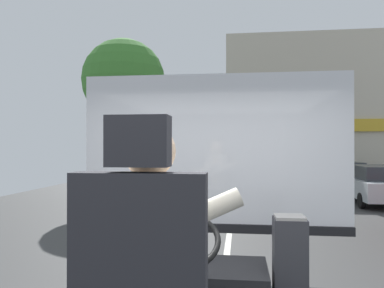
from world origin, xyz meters
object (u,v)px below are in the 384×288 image
bus_driver (152,254)px  fare_box (290,271)px  parked_car_silver (378,184)px  parked_car_blue (318,166)px  parked_car_black (342,174)px

bus_driver → fare_box: bearing=60.5°
bus_driver → parked_car_silver: (5.02, 12.14, -0.84)m
bus_driver → parked_car_blue: bearing=77.2°
parked_car_black → parked_car_blue: size_ratio=0.98×
fare_box → parked_car_black: bearing=74.5°
bus_driver → parked_car_black: 17.95m
bus_driver → parked_car_silver: bus_driver is taller
parked_car_silver → parked_car_blue: (0.03, 10.09, 0.09)m
bus_driver → parked_car_blue: (5.05, 22.23, -0.75)m
fare_box → parked_car_blue: (4.35, 21.00, -0.31)m
bus_driver → fare_box: size_ratio=1.08×
parked_car_silver → bus_driver: bearing=-112.5°
parked_car_silver → parked_car_black: bearing=88.8°
parked_car_silver → parked_car_black: size_ratio=0.96×
fare_box → parked_car_blue: parked_car_blue is taller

